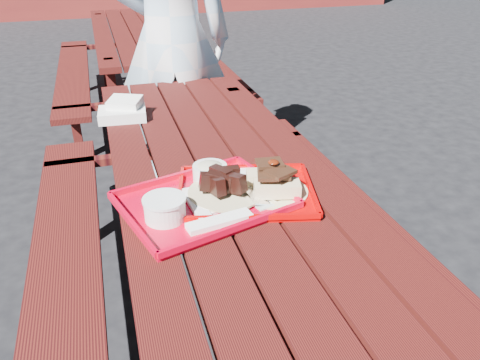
{
  "coord_description": "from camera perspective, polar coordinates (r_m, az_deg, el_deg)",
  "views": [
    {
      "loc": [
        -0.37,
        -1.36,
        1.5
      ],
      "look_at": [
        0.0,
        -0.15,
        0.82
      ],
      "focal_mm": 35.0,
      "sensor_mm": 36.0,
      "label": 1
    }
  ],
  "objects": [
    {
      "name": "white_cloth",
      "position": [
        2.17,
        -14.06,
        8.19
      ],
      "size": [
        0.22,
        0.19,
        0.08
      ],
      "color": "white",
      "rests_on": "picnic_table_near"
    },
    {
      "name": "picnic_table_far",
      "position": [
        4.28,
        -12.0,
        14.99
      ],
      "size": [
        1.41,
        2.4,
        0.75
      ],
      "color": "#4A140E",
      "rests_on": "ground"
    },
    {
      "name": "picnic_table_near",
      "position": [
        1.69,
        -1.49,
        -5.46
      ],
      "size": [
        1.41,
        2.4,
        0.75
      ],
      "color": "#4A140E",
      "rests_on": "ground"
    },
    {
      "name": "near_tray",
      "position": [
        1.49,
        0.65,
        -0.44
      ],
      "size": [
        0.49,
        0.42,
        0.13
      ],
      "color": "#B40101",
      "rests_on": "picnic_table_near"
    },
    {
      "name": "person",
      "position": [
        2.81,
        -8.32,
        16.58
      ],
      "size": [
        0.76,
        0.57,
        1.89
      ],
      "primitive_type": "imported",
      "rotation": [
        0.0,
        0.0,
        2.96
      ],
      "color": "#B8D8F2",
      "rests_on": "ground"
    },
    {
      "name": "ground",
      "position": [
        2.05,
        -1.29,
        -18.57
      ],
      "size": [
        60.0,
        60.0,
        0.0
      ],
      "primitive_type": "plane",
      "color": "black",
      "rests_on": "ground"
    },
    {
      "name": "far_tray",
      "position": [
        1.42,
        -4.5,
        -2.49
      ],
      "size": [
        0.56,
        0.49,
        0.08
      ],
      "color": "red",
      "rests_on": "picnic_table_near"
    }
  ]
}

